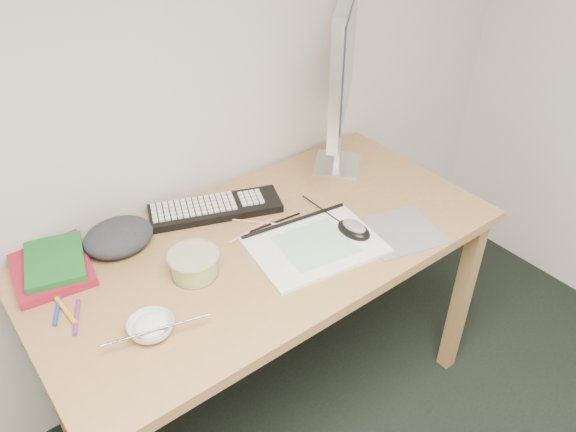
{
  "coord_description": "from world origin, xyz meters",
  "views": [
    {
      "loc": [
        -0.41,
        0.35,
        1.8
      ],
      "look_at": [
        0.4,
        1.4,
        0.83
      ],
      "focal_mm": 35.0,
      "sensor_mm": 36.0,
      "label": 1
    }
  ],
  "objects_px": {
    "sketchpad": "(315,246)",
    "keyboard": "(215,208)",
    "desk": "(267,262)",
    "monitor": "(343,65)",
    "rice_bowl": "(151,328)"
  },
  "relations": [
    {
      "from": "sketchpad",
      "to": "keyboard",
      "type": "relative_size",
      "value": 0.89
    },
    {
      "from": "desk",
      "to": "monitor",
      "type": "relative_size",
      "value": 2.33
    },
    {
      "from": "sketchpad",
      "to": "monitor",
      "type": "height_order",
      "value": "monitor"
    },
    {
      "from": "desk",
      "to": "sketchpad",
      "type": "relative_size",
      "value": 3.75
    },
    {
      "from": "desk",
      "to": "sketchpad",
      "type": "distance_m",
      "value": 0.17
    },
    {
      "from": "keyboard",
      "to": "monitor",
      "type": "bearing_deg",
      "value": 19.13
    },
    {
      "from": "keyboard",
      "to": "rice_bowl",
      "type": "bearing_deg",
      "value": -117.72
    },
    {
      "from": "monitor",
      "to": "rice_bowl",
      "type": "distance_m",
      "value": 1.03
    },
    {
      "from": "sketchpad",
      "to": "rice_bowl",
      "type": "distance_m",
      "value": 0.54
    },
    {
      "from": "desk",
      "to": "keyboard",
      "type": "height_order",
      "value": "keyboard"
    },
    {
      "from": "desk",
      "to": "sketchpad",
      "type": "xyz_separation_m",
      "value": [
        0.1,
        -0.11,
        0.09
      ]
    },
    {
      "from": "desk",
      "to": "sketchpad",
      "type": "height_order",
      "value": "sketchpad"
    },
    {
      "from": "desk",
      "to": "monitor",
      "type": "height_order",
      "value": "monitor"
    },
    {
      "from": "sketchpad",
      "to": "rice_bowl",
      "type": "height_order",
      "value": "rice_bowl"
    },
    {
      "from": "desk",
      "to": "monitor",
      "type": "xyz_separation_m",
      "value": [
        0.47,
        0.2,
        0.46
      ]
    }
  ]
}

